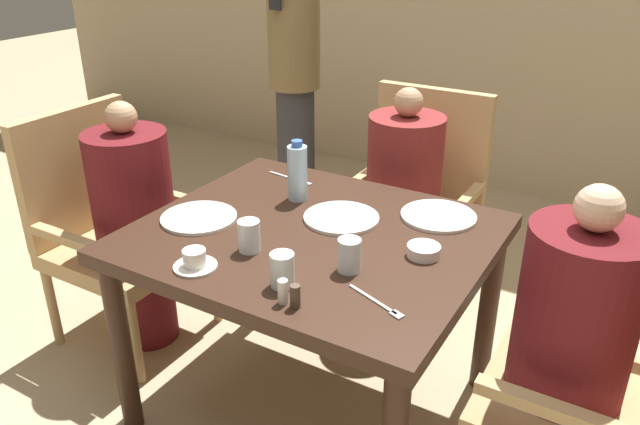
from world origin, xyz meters
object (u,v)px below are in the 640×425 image
object	(u,v)px
chair_left_side	(110,223)
plate_dessert_center	(341,218)
plate_main_left	(438,216)
water_bottle	(297,172)
chair_far_side	(416,195)
glass_tall_mid	(282,270)
diner_in_left_chair	(136,225)
standing_host	(295,67)
plate_main_right	(199,218)
glass_tall_far	(349,255)
diner_in_far_chair	(402,203)
chair_right_side	(624,386)
glass_tall_near	(249,236)
diner_in_right_chair	(568,357)
bowl_small	(424,251)
teacup_with_saucer	(195,261)

from	to	relation	value
chair_left_side	plate_dessert_center	xyz separation A→B (m)	(1.02, 0.13, 0.22)
plate_main_left	water_bottle	world-z (taller)	water_bottle
chair_far_side	glass_tall_mid	xyz separation A→B (m)	(0.10, -1.23, 0.26)
diner_in_left_chair	glass_tall_mid	distance (m)	1.02
water_bottle	standing_host	bearing A→B (deg)	123.05
plate_main_right	glass_tall_far	xyz separation A→B (m)	(0.60, -0.04, 0.04)
diner_in_far_chair	chair_right_side	xyz separation A→B (m)	(0.99, -0.76, -0.02)
standing_host	plate_main_right	world-z (taller)	standing_host
water_bottle	glass_tall_mid	size ratio (longest dim) A/B	2.23
glass_tall_near	glass_tall_mid	bearing A→B (deg)	-30.50
plate_main_right	water_bottle	world-z (taller)	water_bottle
chair_far_side	plate_main_left	size ratio (longest dim) A/B	3.76
chair_left_side	diner_in_right_chair	bearing A→B (deg)	0.00
bowl_small	water_bottle	size ratio (longest dim) A/B	0.46
chair_left_side	plate_main_left	bearing A→B (deg)	13.47
chair_far_side	bowl_small	world-z (taller)	chair_far_side
water_bottle	diner_in_right_chair	bearing A→B (deg)	-11.09
glass_tall_near	glass_tall_far	bearing A→B (deg)	8.80
plate_main_left	water_bottle	distance (m)	0.52
standing_host	plate_main_left	bearing A→B (deg)	-39.94
plate_main_left	glass_tall_far	xyz separation A→B (m)	(-0.10, -0.47, 0.04)
teacup_with_saucer	chair_right_side	bearing A→B (deg)	17.86
chair_left_side	glass_tall_far	size ratio (longest dim) A/B	9.66
diner_in_left_chair	diner_in_far_chair	world-z (taller)	diner_in_left_chair
teacup_with_saucer	water_bottle	xyz separation A→B (m)	(-0.01, 0.57, 0.08)
diner_in_left_chair	glass_tall_mid	xyz separation A→B (m)	(0.93, -0.33, 0.24)
glass_tall_mid	diner_in_left_chair	bearing A→B (deg)	160.73
chair_right_side	glass_tall_mid	size ratio (longest dim) A/B	9.66
bowl_small	diner_in_far_chair	bearing A→B (deg)	117.46
plate_main_left	glass_tall_far	bearing A→B (deg)	-101.74
plate_main_right	water_bottle	distance (m)	0.39
chair_far_side	water_bottle	xyz separation A→B (m)	(-0.18, -0.71, 0.32)
diner_in_far_chair	diner_in_right_chair	world-z (taller)	diner_in_right_chair
teacup_with_saucer	glass_tall_far	world-z (taller)	glass_tall_far
chair_far_side	plate_main_right	distance (m)	1.12
plate_dessert_center	teacup_with_saucer	size ratio (longest dim) A/B	1.99
chair_far_side	chair_right_side	world-z (taller)	same
plate_main_right	teacup_with_saucer	size ratio (longest dim) A/B	1.99
chair_left_side	chair_right_side	distance (m)	1.97
plate_main_left	plate_main_right	size ratio (longest dim) A/B	1.00
plate_dessert_center	diner_in_far_chair	bearing A→B (deg)	93.38
chair_right_side	plate_dessert_center	distance (m)	0.98
chair_left_side	diner_in_right_chair	distance (m)	1.82
diner_in_right_chair	standing_host	xyz separation A→B (m)	(-1.78, 1.37, 0.36)
diner_in_far_chair	plate_main_left	bearing A→B (deg)	-54.37
diner_in_left_chair	glass_tall_near	world-z (taller)	diner_in_left_chair
plate_dessert_center	teacup_with_saucer	world-z (taller)	teacup_with_saucer
water_bottle	glass_tall_mid	distance (m)	0.60
diner_in_left_chair	chair_left_side	bearing A→B (deg)	-180.00
plate_main_left	glass_tall_mid	distance (m)	0.68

